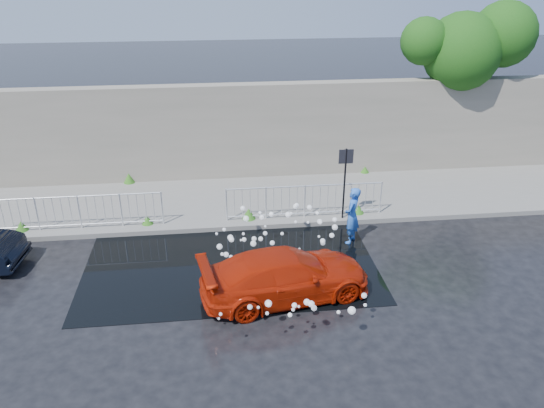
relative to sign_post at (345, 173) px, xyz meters
The scene contains 13 objects.
ground 5.50m from the sign_post, 143.57° to the right, with size 90.00×90.00×0.00m, color black.
pavement 4.90m from the sign_post, 155.66° to the left, with size 30.00×4.00×0.15m, color slate.
curb 4.51m from the sign_post, behind, with size 30.00×0.25×0.16m, color slate.
retaining_wall 5.87m from the sign_post, 135.69° to the left, with size 30.00×0.60×3.50m, color #6B675A.
puddle 4.59m from the sign_post, 150.42° to the right, with size 8.00×5.00×0.01m, color black.
sign_post is the anchor object (origin of this frame).
tree 7.72m from the sign_post, 37.55° to the left, with size 5.08×2.90×6.41m.
railing_left 8.26m from the sign_post, behind, with size 5.05×0.05×1.10m.
railing_right 1.57m from the sign_post, 168.23° to the left, with size 5.05×0.05×1.10m.
weeds 4.97m from the sign_post, 162.39° to the left, with size 12.17×3.93×0.37m.
water_spray 3.62m from the sign_post, 132.32° to the right, with size 3.65×5.34×1.03m.
red_car 4.67m from the sign_post, 121.65° to the right, with size 1.73×4.26×1.24m, color #A61B06.
person 1.55m from the sign_post, 92.59° to the right, with size 0.64×0.42×1.75m, color blue.
Camera 1 is at (0.20, -11.82, 7.79)m, focal length 35.00 mm.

